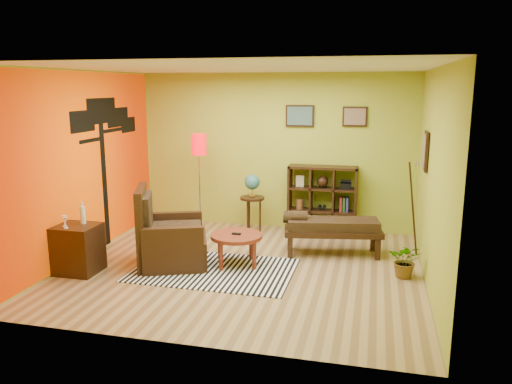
% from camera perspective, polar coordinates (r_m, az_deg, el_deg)
% --- Properties ---
extents(ground, '(5.00, 5.00, 0.00)m').
position_cam_1_polar(ground, '(7.26, -1.47, -8.64)').
color(ground, tan).
rests_on(ground, ground).
extents(room_shell, '(5.04, 4.54, 2.82)m').
position_cam_1_polar(room_shell, '(6.88, -2.27, 5.66)').
color(room_shell, '#A3B433').
rests_on(room_shell, ground).
extents(zebra_rug, '(2.26, 1.48, 0.01)m').
position_cam_1_polar(zebra_rug, '(7.18, -4.89, -8.87)').
color(zebra_rug, white).
rests_on(zebra_rug, ground).
extents(coffee_table, '(0.75, 0.75, 0.48)m').
position_cam_1_polar(coffee_table, '(7.26, -2.25, -5.34)').
color(coffee_table, maroon).
rests_on(coffee_table, ground).
extents(armchair, '(1.22, 1.21, 1.16)m').
position_cam_1_polar(armchair, '(7.40, -10.01, -5.56)').
color(armchair, black).
rests_on(armchair, ground).
extents(side_cabinet, '(0.57, 0.52, 0.99)m').
position_cam_1_polar(side_cabinet, '(7.42, -19.69, -6.10)').
color(side_cabinet, black).
rests_on(side_cabinet, ground).
extents(floor_lamp, '(0.26, 0.26, 1.76)m').
position_cam_1_polar(floor_lamp, '(8.68, -6.53, 4.39)').
color(floor_lamp, silver).
rests_on(floor_lamp, ground).
extents(globe_table, '(0.43, 0.43, 1.05)m').
position_cam_1_polar(globe_table, '(8.78, -0.43, 0.38)').
color(globe_table, black).
rests_on(globe_table, ground).
extents(cube_shelf, '(1.20, 0.35, 1.20)m').
position_cam_1_polar(cube_shelf, '(8.85, 7.66, -0.90)').
color(cube_shelf, black).
rests_on(cube_shelf, ground).
extents(bench, '(1.55, 0.78, 0.69)m').
position_cam_1_polar(bench, '(7.76, 8.48, -3.98)').
color(bench, black).
rests_on(bench, ground).
extents(potted_plant, '(0.53, 0.57, 0.38)m').
position_cam_1_polar(potted_plant, '(7.14, 16.73, -7.90)').
color(potted_plant, '#26661E').
rests_on(potted_plant, ground).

